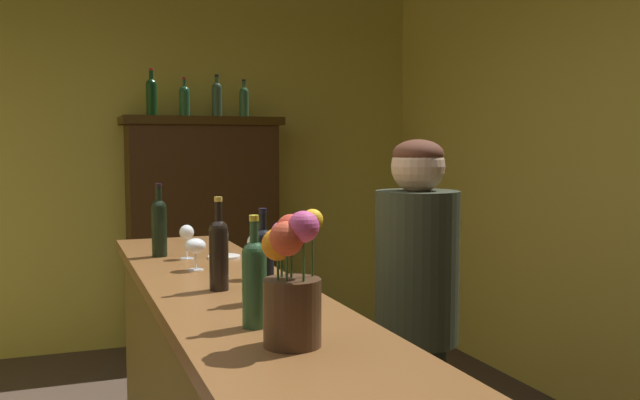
# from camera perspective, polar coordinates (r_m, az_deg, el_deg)

# --- Properties ---
(wall_back) EXTENTS (5.63, 0.12, 2.95)m
(wall_back) POSITION_cam_1_polar(r_m,az_deg,el_deg) (5.45, -20.40, 3.58)
(wall_back) COLOR gold
(wall_back) RESTS_ON ground
(display_cabinet) EXTENTS (1.15, 0.45, 1.74)m
(display_cabinet) POSITION_cam_1_polar(r_m,az_deg,el_deg) (5.27, -9.57, -2.42)
(display_cabinet) COLOR #38210D
(display_cabinet) RESTS_ON ground
(wine_bottle_merlot) EXTENTS (0.07, 0.07, 0.32)m
(wine_bottle_merlot) POSITION_cam_1_polar(r_m,az_deg,el_deg) (2.39, -8.28, -4.11)
(wine_bottle_merlot) COLOR black
(wine_bottle_merlot) RESTS_ON bar_counter
(wine_bottle_syrah) EXTENTS (0.07, 0.07, 0.32)m
(wine_bottle_syrah) POSITION_cam_1_polar(r_m,az_deg,el_deg) (3.16, -13.01, -1.96)
(wine_bottle_syrah) COLOR black
(wine_bottle_syrah) RESTS_ON bar_counter
(wine_bottle_rose) EXTENTS (0.07, 0.07, 0.31)m
(wine_bottle_rose) POSITION_cam_1_polar(r_m,az_deg,el_deg) (1.90, -5.39, -6.47)
(wine_bottle_rose) COLOR #25482A
(wine_bottle_rose) RESTS_ON bar_counter
(wine_bottle_riesling) EXTENTS (0.07, 0.07, 0.30)m
(wine_bottle_riesling) POSITION_cam_1_polar(r_m,az_deg,el_deg) (2.20, -4.69, -5.02)
(wine_bottle_riesling) COLOR black
(wine_bottle_riesling) RESTS_ON bar_counter
(wine_glass_front) EXTENTS (0.08, 0.08, 0.13)m
(wine_glass_front) POSITION_cam_1_polar(r_m,az_deg,el_deg) (2.79, -10.16, -3.79)
(wine_glass_front) COLOR white
(wine_glass_front) RESTS_ON bar_counter
(wine_glass_mid) EXTENTS (0.06, 0.06, 0.15)m
(wine_glass_mid) POSITION_cam_1_polar(r_m,az_deg,el_deg) (3.07, -10.85, -2.74)
(wine_glass_mid) COLOR white
(wine_glass_mid) RESTS_ON bar_counter
(wine_glass_rear) EXTENTS (0.07, 0.07, 0.17)m
(wine_glass_rear) POSITION_cam_1_polar(r_m,az_deg,el_deg) (2.59, -5.16, -3.72)
(wine_glass_rear) COLOR white
(wine_glass_rear) RESTS_ON bar_counter
(flower_arrangement) EXTENTS (0.16, 0.15, 0.34)m
(flower_arrangement) POSITION_cam_1_polar(r_m,az_deg,el_deg) (1.71, -2.35, -6.63)
(flower_arrangement) COLOR #442D1B
(flower_arrangement) RESTS_ON bar_counter
(cheese_plate) EXTENTS (0.14, 0.14, 0.01)m
(cheese_plate) POSITION_cam_1_polar(r_m,az_deg,el_deg) (3.07, -7.84, -4.63)
(cheese_plate) COLOR white
(cheese_plate) RESTS_ON bar_counter
(display_bottle_left) EXTENTS (0.08, 0.08, 0.34)m
(display_bottle_left) POSITION_cam_1_polar(r_m,az_deg,el_deg) (5.19, -13.61, 8.33)
(display_bottle_left) COLOR #123717
(display_bottle_left) RESTS_ON display_cabinet
(display_bottle_midleft) EXTENTS (0.08, 0.08, 0.29)m
(display_bottle_midleft) POSITION_cam_1_polar(r_m,az_deg,el_deg) (5.22, -11.02, 8.06)
(display_bottle_midleft) COLOR #214E2F
(display_bottle_midleft) RESTS_ON display_cabinet
(display_bottle_center) EXTENTS (0.08, 0.08, 0.31)m
(display_bottle_center) POSITION_cam_1_polar(r_m,az_deg,el_deg) (5.27, -8.43, 8.26)
(display_bottle_center) COLOR #2E4835
(display_bottle_center) RESTS_ON display_cabinet
(display_bottle_midright) EXTENTS (0.07, 0.07, 0.28)m
(display_bottle_midright) POSITION_cam_1_polar(r_m,az_deg,el_deg) (5.31, -6.23, 8.08)
(display_bottle_midright) COLOR #2B5134
(display_bottle_midright) RESTS_ON display_cabinet
(bartender) EXTENTS (0.32, 0.32, 1.56)m
(bartender) POSITION_cam_1_polar(r_m,az_deg,el_deg) (2.73, 7.86, -9.69)
(bartender) COLOR #242F31
(bartender) RESTS_ON ground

